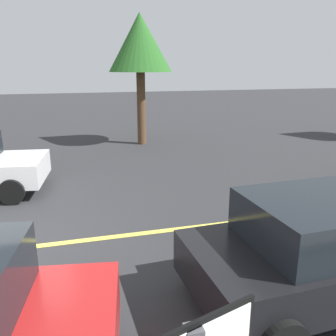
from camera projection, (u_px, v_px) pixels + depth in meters
ground_plane at (2, 251)px, 6.70m from camera, size 80.00×80.00×0.00m
lane_marking_centre at (158, 231)px, 7.45m from camera, size 28.00×0.16×0.01m
car_black_far_lane at (324, 249)px, 5.14m from camera, size 4.09×2.24×1.58m
tree_left_verge at (140, 44)px, 14.65m from camera, size 2.61×2.61×5.37m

